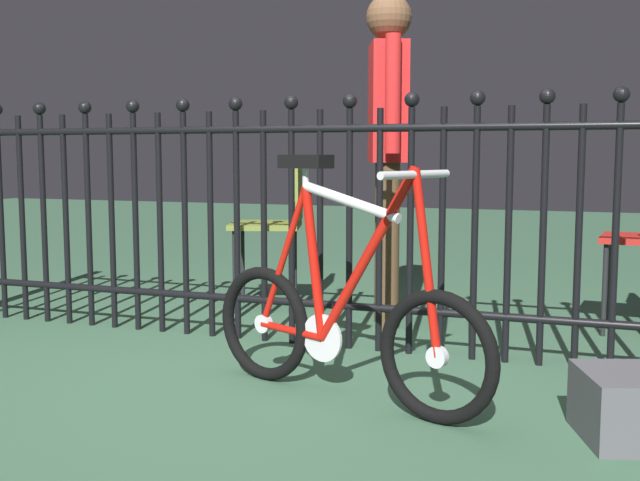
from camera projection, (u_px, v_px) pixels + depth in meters
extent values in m
plane|color=#395F44|center=(258.00, 383.00, 3.04)|extent=(20.00, 20.00, 0.00)
cylinder|color=black|center=(1.00, 218.00, 4.20)|extent=(0.03, 0.03, 1.10)
cylinder|color=black|center=(22.00, 219.00, 4.15)|extent=(0.03, 0.03, 1.10)
cylinder|color=black|center=(44.00, 220.00, 4.11)|extent=(0.03, 0.03, 1.10)
sphere|color=black|center=(39.00, 109.00, 4.04)|extent=(0.07, 0.07, 0.07)
cylinder|color=black|center=(66.00, 220.00, 4.06)|extent=(0.03, 0.03, 1.10)
cylinder|color=black|center=(89.00, 221.00, 4.01)|extent=(0.03, 0.03, 1.10)
sphere|color=black|center=(85.00, 108.00, 3.94)|extent=(0.07, 0.07, 0.07)
cylinder|color=black|center=(112.00, 222.00, 3.96)|extent=(0.03, 0.03, 1.10)
cylinder|color=black|center=(136.00, 223.00, 3.91)|extent=(0.03, 0.03, 1.10)
sphere|color=black|center=(133.00, 106.00, 3.85)|extent=(0.07, 0.07, 0.07)
cylinder|color=black|center=(160.00, 224.00, 3.87)|extent=(0.03, 0.03, 1.10)
cylinder|color=black|center=(185.00, 225.00, 3.82)|extent=(0.03, 0.03, 1.10)
sphere|color=black|center=(183.00, 105.00, 3.75)|extent=(0.07, 0.07, 0.07)
cylinder|color=black|center=(211.00, 225.00, 3.77)|extent=(0.03, 0.03, 1.10)
cylinder|color=black|center=(237.00, 226.00, 3.72)|extent=(0.03, 0.03, 1.10)
sphere|color=black|center=(236.00, 104.00, 3.66)|extent=(0.07, 0.07, 0.07)
cylinder|color=black|center=(264.00, 227.00, 3.67)|extent=(0.03, 0.03, 1.10)
cylinder|color=black|center=(292.00, 228.00, 3.62)|extent=(0.03, 0.03, 1.10)
sphere|color=black|center=(291.00, 103.00, 3.56)|extent=(0.07, 0.07, 0.07)
cylinder|color=black|center=(320.00, 229.00, 3.58)|extent=(0.03, 0.03, 1.10)
cylinder|color=black|center=(349.00, 230.00, 3.53)|extent=(0.03, 0.03, 1.10)
sphere|color=black|center=(350.00, 101.00, 3.46)|extent=(0.07, 0.07, 0.07)
cylinder|color=black|center=(379.00, 231.00, 3.48)|extent=(0.03, 0.03, 1.10)
cylinder|color=black|center=(410.00, 232.00, 3.43)|extent=(0.03, 0.03, 1.10)
sphere|color=black|center=(412.00, 100.00, 3.37)|extent=(0.07, 0.07, 0.07)
cylinder|color=black|center=(442.00, 234.00, 3.38)|extent=(0.03, 0.03, 1.10)
cylinder|color=black|center=(475.00, 235.00, 3.34)|extent=(0.03, 0.03, 1.10)
sphere|color=black|center=(478.00, 98.00, 3.27)|extent=(0.07, 0.07, 0.07)
cylinder|color=black|center=(508.00, 236.00, 3.29)|extent=(0.03, 0.03, 1.10)
cylinder|color=black|center=(543.00, 237.00, 3.24)|extent=(0.03, 0.03, 1.10)
sphere|color=black|center=(547.00, 96.00, 3.18)|extent=(0.07, 0.07, 0.07)
cylinder|color=black|center=(579.00, 238.00, 3.19)|extent=(0.03, 0.03, 1.10)
cylinder|color=black|center=(615.00, 240.00, 3.14)|extent=(0.03, 0.03, 1.10)
sphere|color=black|center=(621.00, 94.00, 3.08)|extent=(0.07, 0.07, 0.07)
cylinder|color=black|center=(316.00, 304.00, 3.62)|extent=(4.21, 0.04, 0.04)
cylinder|color=black|center=(315.00, 129.00, 3.53)|extent=(4.21, 0.04, 0.04)
torus|color=black|center=(263.00, 323.00, 3.07)|extent=(0.44, 0.20, 0.45)
cylinder|color=silver|center=(263.00, 323.00, 3.07)|extent=(0.08, 0.05, 0.07)
torus|color=black|center=(437.00, 357.00, 2.56)|extent=(0.44, 0.20, 0.45)
cylinder|color=silver|center=(437.00, 357.00, 2.56)|extent=(0.08, 0.05, 0.07)
cylinder|color=red|center=(366.00, 258.00, 2.71)|extent=(0.42, 0.18, 0.65)
cylinder|color=silver|center=(350.00, 202.00, 2.74)|extent=(0.41, 0.18, 0.13)
cylinder|color=red|center=(314.00, 262.00, 2.87)|extent=(0.12, 0.07, 0.57)
cylinder|color=red|center=(292.00, 330.00, 2.97)|extent=(0.30, 0.13, 0.04)
cylinder|color=red|center=(284.00, 257.00, 2.97)|extent=(0.24, 0.11, 0.56)
cylinder|color=red|center=(426.00, 263.00, 2.56)|extent=(0.13, 0.07, 0.62)
cylinder|color=silver|center=(415.00, 172.00, 2.55)|extent=(0.03, 0.03, 0.02)
cylinder|color=silver|center=(415.00, 175.00, 2.56)|extent=(0.16, 0.39, 0.03)
cylinder|color=silver|center=(306.00, 176.00, 2.86)|extent=(0.03, 0.03, 0.07)
cube|color=black|center=(306.00, 161.00, 2.85)|extent=(0.22, 0.15, 0.05)
cylinder|color=silver|center=(322.00, 338.00, 2.88)|extent=(0.17, 0.07, 0.18)
cylinder|color=black|center=(235.00, 272.00, 4.35)|extent=(0.02, 0.02, 0.47)
cylinder|color=black|center=(243.00, 264.00, 4.66)|extent=(0.02, 0.02, 0.47)
cylinder|color=black|center=(291.00, 272.00, 4.33)|extent=(0.02, 0.02, 0.47)
cylinder|color=black|center=(295.00, 264.00, 4.64)|extent=(0.02, 0.02, 0.47)
cube|color=olive|center=(266.00, 225.00, 4.47)|extent=(0.49, 0.49, 0.03)
cube|color=olive|center=(298.00, 188.00, 4.44)|extent=(0.14, 0.37, 0.37)
cylinder|color=black|center=(604.00, 290.00, 3.80)|extent=(0.02, 0.02, 0.46)
cylinder|color=black|center=(610.00, 281.00, 4.06)|extent=(0.02, 0.02, 0.46)
cube|color=#A51E19|center=(640.00, 239.00, 3.84)|extent=(0.40, 0.40, 0.03)
cylinder|color=#4C3823|center=(388.00, 246.00, 3.96)|extent=(0.11, 0.11, 0.85)
cylinder|color=#4C3823|center=(385.00, 243.00, 4.12)|extent=(0.11, 0.11, 0.85)
cube|color=red|center=(388.00, 103.00, 3.96)|extent=(0.28, 0.35, 0.60)
cylinder|color=red|center=(393.00, 94.00, 3.75)|extent=(0.08, 0.08, 0.57)
cylinder|color=red|center=(384.00, 100.00, 4.15)|extent=(0.08, 0.08, 0.57)
sphere|color=brown|center=(389.00, 17.00, 3.91)|extent=(0.23, 0.23, 0.23)
cube|color=#4C4C51|center=(636.00, 406.00, 2.43)|extent=(0.42, 0.42, 0.22)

